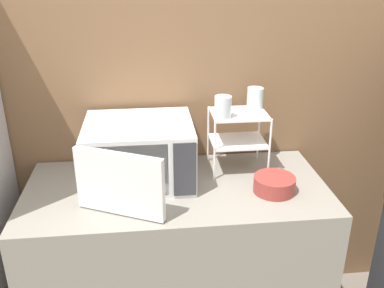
# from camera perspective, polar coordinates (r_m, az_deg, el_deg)

# --- Properties ---
(wall_back) EXTENTS (8.00, 0.06, 2.60)m
(wall_back) POSITION_cam_1_polar(r_m,az_deg,el_deg) (2.20, -2.99, 8.14)
(wall_back) COLOR brown
(wall_back) RESTS_ON ground_plane
(counter) EXTENTS (1.41, 0.67, 0.90)m
(counter) POSITION_cam_1_polar(r_m,az_deg,el_deg) (2.26, -1.91, -15.79)
(counter) COLOR gray
(counter) RESTS_ON ground_plane
(microwave) EXTENTS (0.51, 0.62, 0.29)m
(microwave) POSITION_cam_1_polar(r_m,az_deg,el_deg) (2.01, -7.13, -1.22)
(microwave) COLOR silver
(microwave) RESTS_ON counter
(dish_rack) EXTENTS (0.28, 0.22, 0.30)m
(dish_rack) POSITION_cam_1_polar(r_m,az_deg,el_deg) (2.10, 6.19, 2.02)
(dish_rack) COLOR white
(dish_rack) RESTS_ON counter
(glass_front_left) EXTENTS (0.08, 0.08, 0.10)m
(glass_front_left) POSITION_cam_1_polar(r_m,az_deg,el_deg) (1.98, 4.14, 4.93)
(glass_front_left) COLOR silver
(glass_front_left) RESTS_ON dish_rack
(glass_back_right) EXTENTS (0.08, 0.08, 0.10)m
(glass_back_right) POSITION_cam_1_polar(r_m,az_deg,el_deg) (2.13, 8.41, 6.07)
(glass_back_right) COLOR silver
(glass_back_right) RESTS_ON dish_rack
(bowl) EXTENTS (0.19, 0.19, 0.07)m
(bowl) POSITION_cam_1_polar(r_m,az_deg,el_deg) (1.98, 10.92, -5.32)
(bowl) COLOR maroon
(bowl) RESTS_ON counter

